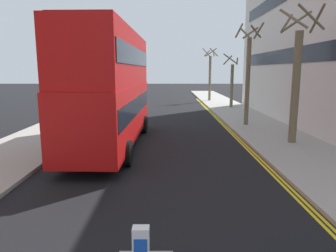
% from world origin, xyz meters
% --- Properties ---
extents(sidewalk_right, '(4.00, 80.00, 0.14)m').
position_xyz_m(sidewalk_right, '(6.50, 16.00, 0.07)').
color(sidewalk_right, '#9E9991').
rests_on(sidewalk_right, ground).
extents(sidewalk_left, '(4.00, 80.00, 0.14)m').
position_xyz_m(sidewalk_left, '(-6.50, 16.00, 0.07)').
color(sidewalk_left, '#9E9991').
rests_on(sidewalk_left, ground).
extents(kerb_line_outer, '(0.10, 56.00, 0.01)m').
position_xyz_m(kerb_line_outer, '(4.40, 14.00, 0.00)').
color(kerb_line_outer, yellow).
rests_on(kerb_line_outer, ground).
extents(kerb_line_inner, '(0.10, 56.00, 0.01)m').
position_xyz_m(kerb_line_inner, '(4.24, 14.00, 0.00)').
color(kerb_line_inner, yellow).
rests_on(kerb_line_inner, ground).
extents(double_decker_bus_away, '(2.99, 10.86, 5.64)m').
position_xyz_m(double_decker_bus_away, '(-2.32, 15.43, 3.03)').
color(double_decker_bus_away, '#B20F0F').
rests_on(double_decker_bus_away, ground).
extents(street_tree_near, '(1.79, 1.73, 6.70)m').
position_xyz_m(street_tree_near, '(5.71, 20.93, 3.51)').
color(street_tree_near, '#6B6047').
rests_on(street_tree_near, sidewalk_right).
extents(street_tree_mid, '(1.84, 1.80, 6.27)m').
position_xyz_m(street_tree_mid, '(5.51, 38.26, 3.32)').
color(street_tree_mid, '#6B6047').
rests_on(street_tree_mid, sidewalk_right).
extents(street_tree_far, '(1.56, 1.94, 5.20)m').
position_xyz_m(street_tree_far, '(6.70, 31.00, 2.57)').
color(street_tree_far, '#6B6047').
rests_on(street_tree_far, sidewalk_right).
extents(street_tree_distant, '(1.99, 1.97, 6.57)m').
position_xyz_m(street_tree_distant, '(6.75, 15.62, 3.30)').
color(street_tree_distant, '#6B6047').
rests_on(street_tree_distant, sidewalk_right).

